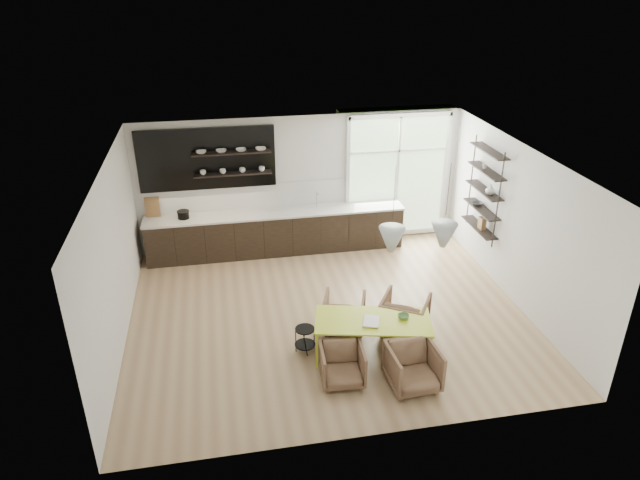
{
  "coord_description": "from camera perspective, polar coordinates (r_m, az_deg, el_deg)",
  "views": [
    {
      "loc": [
        -1.75,
        -8.51,
        5.7
      ],
      "look_at": [
        -0.03,
        0.6,
        1.2
      ],
      "focal_mm": 32.0,
      "sensor_mm": 36.0,
      "label": 1
    }
  ],
  "objects": [
    {
      "name": "kitchen_run",
      "position": [
        12.35,
        -4.82,
        1.39
      ],
      "size": [
        5.54,
        0.69,
        2.75
      ],
      "color": "black",
      "rests_on": "ground"
    },
    {
      "name": "armchair_back_right",
      "position": [
        9.82,
        8.46,
        -7.43
      ],
      "size": [
        1.04,
        1.05,
        0.7
      ],
      "primitive_type": "imported",
      "rotation": [
        0.0,
        0.0,
        2.59
      ],
      "color": "brown",
      "rests_on": "ground"
    },
    {
      "name": "right_shelving",
      "position": [
        11.67,
        16.11,
        4.54
      ],
      "size": [
        0.26,
        1.22,
        1.9
      ],
      "color": "black",
      "rests_on": "ground"
    },
    {
      "name": "dining_table",
      "position": [
        9.1,
        5.32,
        -8.21
      ],
      "size": [
        1.95,
        1.2,
        0.66
      ],
      "rotation": [
        0.0,
        0.0,
        -0.23
      ],
      "color": "#C5DC2D",
      "rests_on": "ground"
    },
    {
      "name": "table_book",
      "position": [
        9.01,
        4.36,
        -8.07
      ],
      "size": [
        0.34,
        0.39,
        0.03
      ],
      "primitive_type": "imported",
      "rotation": [
        0.0,
        0.0,
        -0.35
      ],
      "color": "white",
      "rests_on": "dining_table"
    },
    {
      "name": "table_bowl",
      "position": [
        9.16,
        8.34,
        -7.58
      ],
      "size": [
        0.24,
        0.24,
        0.06
      ],
      "primitive_type": "imported",
      "rotation": [
        0.0,
        0.0,
        -0.52
      ],
      "color": "#5A854D",
      "rests_on": "dining_table"
    },
    {
      "name": "armchair_front_right",
      "position": [
        8.73,
        9.28,
        -12.45
      ],
      "size": [
        0.76,
        0.78,
        0.67
      ],
      "primitive_type": "imported",
      "rotation": [
        0.0,
        0.0,
        0.06
      ],
      "color": "brown",
      "rests_on": "ground"
    },
    {
      "name": "wire_stool",
      "position": [
        9.34,
        -1.52,
        -9.61
      ],
      "size": [
        0.34,
        0.34,
        0.43
      ],
      "rotation": [
        0.0,
        0.0,
        -0.11
      ],
      "color": "black",
      "rests_on": "ground"
    },
    {
      "name": "armchair_front_left",
      "position": [
        8.73,
        2.21,
        -12.34
      ],
      "size": [
        0.68,
        0.7,
        0.6
      ],
      "primitive_type": "imported",
      "rotation": [
        0.0,
        0.0,
        -0.06
      ],
      "color": "brown",
      "rests_on": "ground"
    },
    {
      "name": "room",
      "position": [
        10.75,
        2.73,
        2.64
      ],
      "size": [
        7.02,
        6.01,
        2.91
      ],
      "color": "tan",
      "rests_on": "ground"
    },
    {
      "name": "armchair_back_left",
      "position": [
        9.83,
        2.42,
        -7.3
      ],
      "size": [
        0.88,
        0.89,
        0.64
      ],
      "primitive_type": "imported",
      "rotation": [
        0.0,
        0.0,
        2.82
      ],
      "color": "brown",
      "rests_on": "ground"
    }
  ]
}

